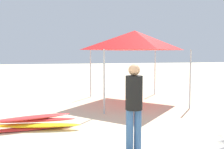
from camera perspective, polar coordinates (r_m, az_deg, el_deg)
surfboard_pile at (r=6.28m, az=-18.20°, el=-10.85°), size 2.25×0.82×0.32m
lifeguard_near_center at (r=4.54m, az=5.21°, el=-6.44°), size 0.32×0.32×1.65m
popup_canopy at (r=9.04m, az=5.41°, el=8.06°), size 2.96×2.96×2.69m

